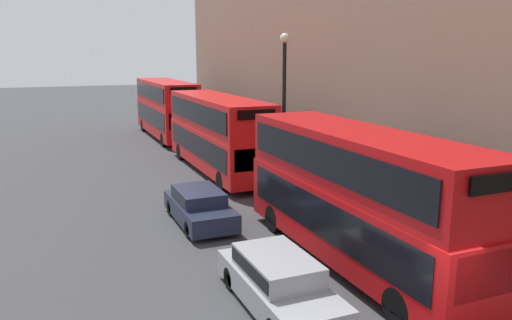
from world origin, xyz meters
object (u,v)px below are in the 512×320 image
at_px(bus_leading, 357,192).
at_px(bus_second_in_queue, 218,131).
at_px(pedestrian, 290,170).
at_px(car_dark_sedan, 278,280).
at_px(car_hatchback, 199,205).
at_px(bus_third_in_queue, 166,107).

relative_size(bus_leading, bus_second_in_queue, 0.94).
height_order(bus_second_in_queue, pedestrian, bus_second_in_queue).
relative_size(car_dark_sedan, car_hatchback, 1.06).
xyz_separation_m(bus_leading, bus_third_in_queue, (-0.00, 25.93, 0.09)).
xyz_separation_m(bus_leading, car_hatchback, (-3.40, 5.54, -1.62)).
xyz_separation_m(bus_third_in_queue, car_dark_sedan, (-3.40, -27.50, -1.67)).
xyz_separation_m(car_hatchback, pedestrian, (5.87, 3.87, 0.05)).
height_order(bus_third_in_queue, car_hatchback, bus_third_in_queue).
distance_m(bus_leading, bus_second_in_queue, 13.39).
height_order(bus_leading, car_hatchback, bus_leading).
relative_size(bus_second_in_queue, bus_third_in_queue, 1.01).
xyz_separation_m(bus_third_in_queue, pedestrian, (2.47, -16.52, -1.66)).
relative_size(bus_second_in_queue, car_hatchback, 2.56).
bearing_deg(bus_leading, bus_third_in_queue, 90.00).
bearing_deg(car_dark_sedan, bus_leading, 24.89).
bearing_deg(pedestrian, bus_second_in_queue, 121.86).
xyz_separation_m(bus_second_in_queue, car_hatchback, (-3.40, -7.85, -1.59)).
xyz_separation_m(bus_leading, car_dark_sedan, (-3.40, -1.58, -1.58)).
height_order(bus_second_in_queue, car_dark_sedan, bus_second_in_queue).
bearing_deg(bus_third_in_queue, bus_leading, -90.00).
height_order(car_dark_sedan, pedestrian, pedestrian).
bearing_deg(bus_second_in_queue, bus_third_in_queue, 90.00).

